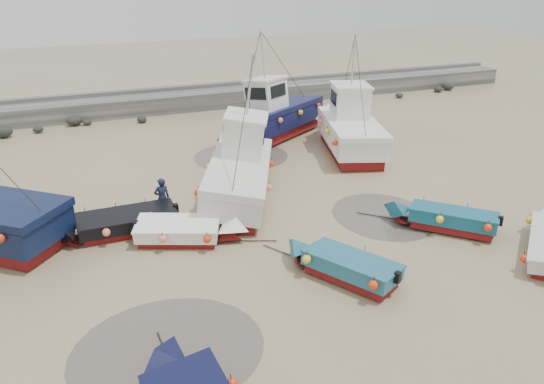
{
  "coord_description": "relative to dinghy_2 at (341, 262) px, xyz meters",
  "views": [
    {
      "loc": [
        -5.61,
        -15.06,
        9.56
      ],
      "look_at": [
        1.48,
        2.59,
        1.4
      ],
      "focal_mm": 35.0,
      "sensor_mm": 36.0,
      "label": 1
    }
  ],
  "objects": [
    {
      "name": "puddle_d",
      "position": [
        0.82,
        12.69,
        -0.56
      ],
      "size": [
        5.15,
        5.15,
        0.01
      ],
      "primitive_type": "cylinder",
      "color": "#564E46",
      "rests_on": "ground"
    },
    {
      "name": "cabin_boat_2",
      "position": [
        3.65,
        14.97,
        0.79
      ],
      "size": [
        8.96,
        6.38,
        6.22
      ],
      "rotation": [
        0.0,
        0.0,
        2.14
      ],
      "color": "maroon",
      "rests_on": "ground"
    },
    {
      "name": "dinghy_5",
      "position": [
        -4.13,
        4.27,
        0.0
      ],
      "size": [
        5.1,
        2.82,
        1.43
      ],
      "rotation": [
        0.0,
        0.0,
        -1.96
      ],
      "color": "maroon",
      "rests_on": "ground"
    },
    {
      "name": "person",
      "position": [
        -4.58,
        6.71,
        -0.56
      ],
      "size": [
        0.66,
        0.47,
        1.73
      ],
      "primitive_type": "imported",
      "rotation": [
        0.0,
        0.0,
        3.23
      ],
      "color": "#151A34",
      "rests_on": "ground"
    },
    {
      "name": "cabin_boat_1",
      "position": [
        -1.02,
        7.79,
        0.77
      ],
      "size": [
        5.66,
        9.98,
        6.22
      ],
      "rotation": [
        0.0,
        0.0,
        -0.42
      ],
      "color": "maroon",
      "rests_on": "ground"
    },
    {
      "name": "cabin_boat_3",
      "position": [
        6.72,
        11.5,
        0.81
      ],
      "size": [
        4.73,
        9.4,
        6.22
      ],
      "rotation": [
        0.0,
        0.0,
        -0.29
      ],
      "color": "maroon",
      "rests_on": "ground"
    },
    {
      "name": "puddle_a",
      "position": [
        -6.1,
        -1.49,
        -0.56
      ],
      "size": [
        5.29,
        5.29,
        0.01
      ],
      "primitive_type": "cylinder",
      "color": "#564E46",
      "rests_on": "ground"
    },
    {
      "name": "puddle_b",
      "position": [
        3.89,
        3.47,
        -0.56
      ],
      "size": [
        4.08,
        4.08,
        0.01
      ],
      "primitive_type": "cylinder",
      "color": "#564E46",
      "rests_on": "ground"
    },
    {
      "name": "dinghy_6",
      "position": [
        5.39,
        1.59,
        -0.0
      ],
      "size": [
        4.36,
        4.42,
        1.43
      ],
      "rotation": [
        0.0,
        0.0,
        0.78
      ],
      "color": "maroon",
      "rests_on": "ground"
    },
    {
      "name": "seawall",
      "position": [
        -2.1,
        23.87,
        0.07
      ],
      "size": [
        60.0,
        4.92,
        1.5
      ],
      "color": "gray",
      "rests_on": "ground"
    },
    {
      "name": "dinghy_4",
      "position": [
        -6.48,
        5.88,
        -0.01
      ],
      "size": [
        6.07,
        2.0,
        1.43
      ],
      "rotation": [
        0.0,
        0.0,
        1.58
      ],
      "color": "maroon",
      "rests_on": "ground"
    },
    {
      "name": "dinghy_2",
      "position": [
        0.0,
        0.0,
        0.0
      ],
      "size": [
        3.26,
        4.97,
        1.43
      ],
      "rotation": [
        0.0,
        0.0,
        0.52
      ],
      "color": "maroon",
      "rests_on": "ground"
    },
    {
      "name": "ground",
      "position": [
        -2.15,
        1.88,
        -0.56
      ],
      "size": [
        120.0,
        120.0,
        0.0
      ],
      "primitive_type": "plane",
      "color": "tan",
      "rests_on": "ground"
    }
  ]
}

